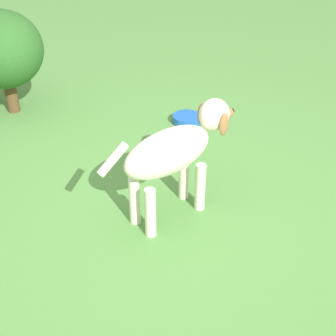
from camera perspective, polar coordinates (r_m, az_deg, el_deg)
ground at (r=2.65m, az=-2.36°, el=-6.39°), size 14.00×14.00×0.00m
dog at (r=2.48m, az=0.95°, el=2.19°), size 0.45×0.86×0.62m
tennis_ball_0 at (r=3.45m, az=3.91°, el=4.47°), size 0.07×0.07×0.07m
water_bowl at (r=3.63m, az=2.31°, el=5.97°), size 0.22×0.22×0.06m
shrub_near at (r=3.83m, az=-19.51°, el=13.42°), size 0.68×0.61×0.80m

